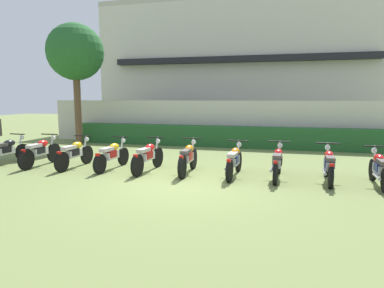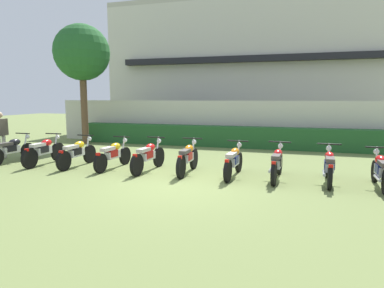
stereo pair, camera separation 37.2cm
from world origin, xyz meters
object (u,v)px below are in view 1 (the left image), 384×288
Objects in this scene: motorcycle_in_row_5 at (188,158)px; motorcycle_in_row_9 at (379,169)px; motorcycle_in_row_3 at (112,155)px; motorcycle_in_row_8 at (329,165)px; parked_car at (167,119)px; motorcycle_in_row_7 at (278,162)px; tree_near_inspector at (75,53)px; motorcycle_in_row_2 at (75,153)px; motorcycle_in_row_4 at (148,156)px; motorcycle_in_row_1 at (40,152)px; motorcycle_in_row_0 at (7,151)px; motorcycle_in_row_6 at (234,161)px.

motorcycle_in_row_5 reaches higher than motorcycle_in_row_9.
motorcycle_in_row_8 is (6.10, 0.00, 0.01)m from motorcycle_in_row_3.
parked_car is 10.64m from motorcycle_in_row_7.
tree_near_inspector is 2.89× the size of motorcycle_in_row_2.
parked_car is 2.39× the size of motorcycle_in_row_7.
motorcycle_in_row_8 is (7.32, -8.75, -0.49)m from parked_car.
motorcycle_in_row_7 is 1.10× the size of motorcycle_in_row_9.
motorcycle_in_row_4 is at bearing -41.25° from tree_near_inspector.
motorcycle_in_row_3 is at bearing -87.06° from parked_car.
motorcycle_in_row_8 is at bearing 84.34° from motorcycle_in_row_9.
motorcycle_in_row_8 is at bearing -55.09° from parked_car.
motorcycle_in_row_1 reaches higher than motorcycle_in_row_7.
motorcycle_in_row_4 is 3.66m from motorcycle_in_row_7.
motorcycle_in_row_3 is 0.99× the size of motorcycle_in_row_8.
motorcycle_in_row_8 is at bearing -90.98° from motorcycle_in_row_5.
motorcycle_in_row_1 and motorcycle_in_row_5 have the same top height.
motorcycle_in_row_7 is at bearing -86.26° from motorcycle_in_row_3.
motorcycle_in_row_4 reaches higher than motorcycle_in_row_7.
motorcycle_in_row_2 is at bearing 93.79° from motorcycle_in_row_8.
motorcycle_in_row_4 is at bearing 90.28° from motorcycle_in_row_9.
parked_car is 2.63× the size of motorcycle_in_row_9.
motorcycle_in_row_0 is at bearing 89.08° from motorcycle_in_row_1.
motorcycle_in_row_6 is 1.15m from motorcycle_in_row_7.
parked_car is at bearing 19.76° from motorcycle_in_row_4.
tree_near_inspector reaches higher than motorcycle_in_row_4.
motorcycle_in_row_8 reaches higher than motorcycle_in_row_9.
motorcycle_in_row_2 and motorcycle_in_row_7 have the same top height.
motorcycle_in_row_4 is at bearing 93.44° from motorcycle_in_row_8.
motorcycle_in_row_5 reaches higher than motorcycle_in_row_4.
motorcycle_in_row_7 is 1.02× the size of motorcycle_in_row_8.
motorcycle_in_row_5 is (6.08, 0.13, 0.02)m from motorcycle_in_row_0.
motorcycle_in_row_2 is at bearing -58.44° from tree_near_inspector.
motorcycle_in_row_3 is (3.71, 0.11, -0.00)m from motorcycle_in_row_0.
motorcycle_in_row_1 is 1.02× the size of motorcycle_in_row_8.
motorcycle_in_row_5 is 1.32m from motorcycle_in_row_6.
parked_car is at bearing 38.53° from motorcycle_in_row_7.
motorcycle_in_row_1 reaches higher than motorcycle_in_row_4.
motorcycle_in_row_5 is (6.45, -4.56, -3.66)m from tree_near_inspector.
parked_car is at bearing 55.56° from tree_near_inspector.
motorcycle_in_row_0 is at bearing 93.77° from motorcycle_in_row_8.
motorcycle_in_row_0 is 4.88m from motorcycle_in_row_4.
motorcycle_in_row_0 is at bearing 95.47° from motorcycle_in_row_4.
tree_near_inspector is 8.71m from motorcycle_in_row_5.
parked_car reaches higher than motorcycle_in_row_6.
motorcycle_in_row_9 is (3.55, -0.12, -0.01)m from motorcycle_in_row_6.
motorcycle_in_row_5 is 3.73m from motorcycle_in_row_8.
parked_car is at bearing 43.05° from motorcycle_in_row_8.
motorcycle_in_row_5 is at bearing -83.41° from motorcycle_in_row_4.
parked_car is 9.45m from motorcycle_in_row_5.
motorcycle_in_row_3 is (2.42, 0.11, -0.02)m from motorcycle_in_row_1.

